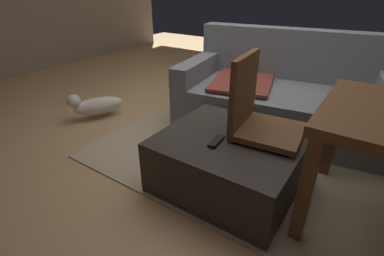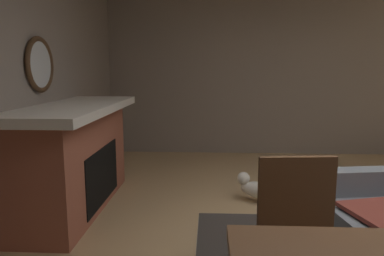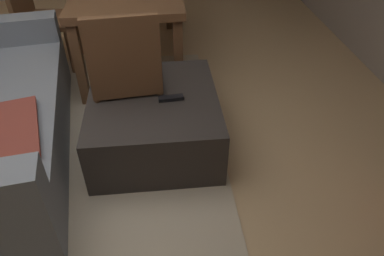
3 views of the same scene
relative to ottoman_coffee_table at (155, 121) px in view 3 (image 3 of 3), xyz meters
The scene contains 6 objects.
floor 0.91m from the ottoman_coffee_table, 120.99° to the left, with size 8.79×8.79×0.00m, color tan.
area_rug 0.58m from the ottoman_coffee_table, 90.00° to the left, with size 2.60×2.00×0.01m, color tan.
ottoman_coffee_table is the anchor object (origin of this frame).
tv_remote 0.24m from the ottoman_coffee_table, 112.66° to the right, with size 0.05×0.16×0.02m, color black.
dining_chair_north 1.67m from the ottoman_coffee_table, 37.62° to the left, with size 0.48×0.48×0.93m.
dining_chair_west 0.38m from the ottoman_coffee_table, 56.35° to the left, with size 0.48×0.48×0.93m.
Camera 3 is at (-1.50, -0.81, 1.68)m, focal length 33.71 mm.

